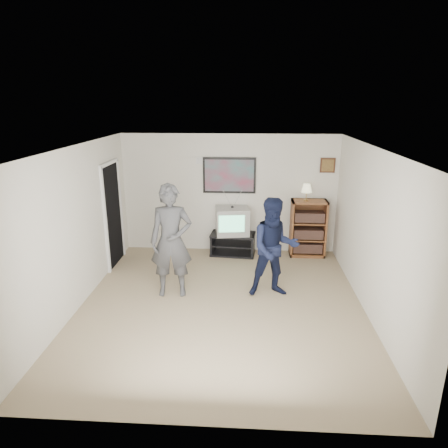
# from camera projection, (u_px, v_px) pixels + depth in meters

# --- Properties ---
(room_shell) EXTENTS (4.51, 5.00, 2.51)m
(room_shell) POSITION_uv_depth(u_px,v_px,m) (223.00, 224.00, 6.37)
(room_shell) COLOR #837253
(room_shell) RESTS_ON ground
(media_stand) EXTENTS (0.97, 0.60, 0.46)m
(media_stand) POSITION_uv_depth(u_px,v_px,m) (233.00, 244.00, 8.46)
(media_stand) COLOR black
(media_stand) RESTS_ON room_shell
(crt_television) EXTENTS (0.74, 0.65, 0.56)m
(crt_television) POSITION_uv_depth(u_px,v_px,m) (232.00, 221.00, 8.31)
(crt_television) COLOR #9B9B96
(crt_television) RESTS_ON media_stand
(bookshelf) EXTENTS (0.72, 0.41, 1.19)m
(bookshelf) POSITION_uv_depth(u_px,v_px,m) (308.00, 228.00, 8.31)
(bookshelf) COLOR brown
(bookshelf) RESTS_ON room_shell
(table_lamp) EXTENTS (0.21, 0.21, 0.34)m
(table_lamp) POSITION_uv_depth(u_px,v_px,m) (306.00, 192.00, 8.09)
(table_lamp) COLOR #F7F2BB
(table_lamp) RESTS_ON bookshelf
(person_tall) EXTENTS (0.74, 0.52, 1.89)m
(person_tall) POSITION_uv_depth(u_px,v_px,m) (171.00, 241.00, 6.52)
(person_tall) COLOR #3D3E41
(person_tall) RESTS_ON room_shell
(person_short) EXTENTS (0.90, 0.75, 1.68)m
(person_short) POSITION_uv_depth(u_px,v_px,m) (274.00, 248.00, 6.52)
(person_short) COLOR black
(person_short) RESTS_ON room_shell
(controller_left) EXTENTS (0.05, 0.11, 0.03)m
(controller_left) POSITION_uv_depth(u_px,v_px,m) (174.00, 217.00, 6.62)
(controller_left) COLOR white
(controller_left) RESTS_ON person_tall
(controller_right) EXTENTS (0.05, 0.12, 0.03)m
(controller_right) POSITION_uv_depth(u_px,v_px,m) (277.00, 232.00, 6.68)
(controller_right) COLOR white
(controller_right) RESTS_ON person_short
(poster) EXTENTS (1.10, 0.03, 0.75)m
(poster) POSITION_uv_depth(u_px,v_px,m) (229.00, 175.00, 8.28)
(poster) COLOR black
(poster) RESTS_ON room_shell
(air_vent) EXTENTS (0.28, 0.02, 0.14)m
(air_vent) POSITION_uv_depth(u_px,v_px,m) (203.00, 161.00, 8.22)
(air_vent) COLOR white
(air_vent) RESTS_ON room_shell
(small_picture) EXTENTS (0.30, 0.03, 0.30)m
(small_picture) POSITION_uv_depth(u_px,v_px,m) (328.00, 165.00, 8.10)
(small_picture) COLOR #462116
(small_picture) RESTS_ON room_shell
(doorway) EXTENTS (0.03, 0.85, 2.00)m
(doorway) POSITION_uv_depth(u_px,v_px,m) (113.00, 215.00, 7.77)
(doorway) COLOR black
(doorway) RESTS_ON room_shell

